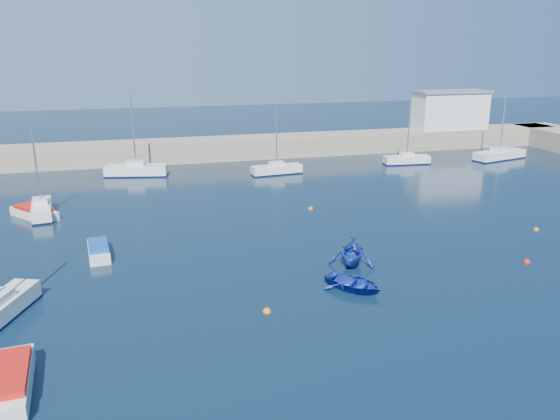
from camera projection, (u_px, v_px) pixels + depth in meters
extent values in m
plane|color=#0B1D30|center=(412.00, 329.00, 27.87)|extent=(220.00, 220.00, 0.00)
cube|color=gray|center=(240.00, 148.00, 70.04)|extent=(96.00, 4.50, 2.60)
cube|color=silver|center=(450.00, 111.00, 76.35)|extent=(10.00, 4.00, 5.00)
cube|color=silver|center=(0.00, 310.00, 28.72)|extent=(3.44, 5.72, 1.06)
cube|color=silver|center=(42.00, 210.00, 46.20)|extent=(2.19, 5.59, 1.07)
cylinder|color=#B7BABC|center=(36.00, 167.00, 45.14)|extent=(0.16, 0.16, 6.26)
cube|color=silver|center=(136.00, 170.00, 60.37)|extent=(6.96, 3.21, 1.21)
cylinder|color=#B7BABC|center=(133.00, 130.00, 59.08)|extent=(0.18, 0.18, 7.73)
cube|color=silver|center=(277.00, 170.00, 61.20)|extent=(5.82, 2.20, 1.01)
cylinder|color=#B7BABC|center=(277.00, 136.00, 60.11)|extent=(0.15, 0.15, 6.53)
cube|color=silver|center=(407.00, 160.00, 66.42)|extent=(5.69, 2.04, 1.01)
cylinder|color=#B7BABC|center=(409.00, 129.00, 65.35)|extent=(0.15, 0.15, 6.42)
cube|color=silver|center=(499.00, 155.00, 69.17)|extent=(7.73, 3.90, 1.09)
cylinder|color=#B7BABC|center=(504.00, 117.00, 67.77)|extent=(0.15, 0.15, 8.56)
cube|color=silver|center=(9.00, 384.00, 22.61)|extent=(2.13, 5.01, 0.80)
cube|color=red|center=(7.00, 373.00, 22.45)|extent=(1.94, 3.79, 0.30)
cube|color=silver|center=(99.00, 251.00, 37.36)|extent=(1.71, 3.90, 0.68)
cube|color=#0D4397|center=(98.00, 245.00, 37.22)|extent=(1.55, 2.95, 0.25)
cube|color=silver|center=(34.00, 213.00, 45.80)|extent=(4.28, 4.72, 0.71)
cube|color=red|center=(33.00, 208.00, 45.65)|extent=(3.47, 3.75, 0.27)
imported|color=#162D9C|center=(353.00, 284.00, 32.25)|extent=(4.22, 4.41, 0.74)
imported|color=#162D9C|center=(352.00, 252.00, 35.70)|extent=(4.39, 4.57, 1.86)
sphere|color=orange|center=(267.00, 312.00, 29.61)|extent=(0.48, 0.48, 0.48)
sphere|color=#B61E0D|center=(527.00, 262.00, 36.37)|extent=(0.49, 0.49, 0.49)
sphere|color=orange|center=(536.00, 230.00, 42.79)|extent=(0.42, 0.42, 0.42)
sphere|color=orange|center=(311.00, 209.00, 48.27)|extent=(0.44, 0.44, 0.44)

